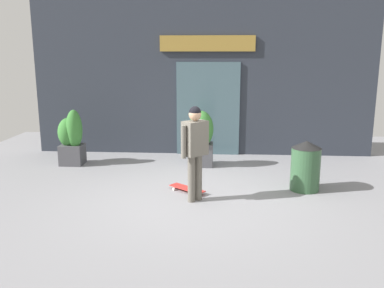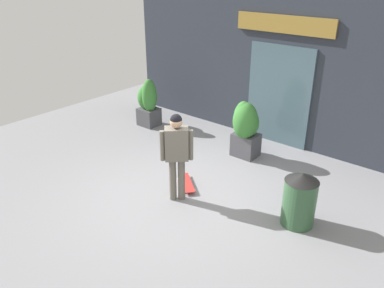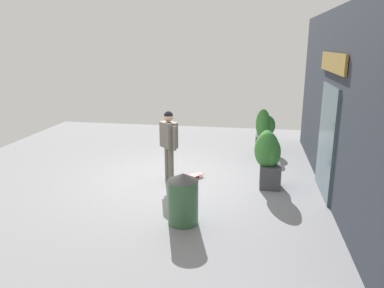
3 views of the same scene
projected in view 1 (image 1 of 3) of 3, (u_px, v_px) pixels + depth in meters
name	position (u px, v px, depth m)	size (l,w,h in m)	color
ground_plane	(193.00, 198.00, 7.39)	(12.00, 12.00, 0.00)	gray
building_facade	(203.00, 79.00, 10.38)	(8.60, 0.31, 3.89)	#2D333D
skateboarder	(195.00, 144.00, 7.06)	(0.48, 0.47, 1.68)	#666056
skateboard	(187.00, 189.00, 7.73)	(0.72, 0.63, 0.08)	red
planter_box_left	(201.00, 134.00, 9.34)	(0.57, 0.60, 1.32)	#47474C
planter_box_right	(71.00, 137.00, 9.53)	(0.59, 0.59, 1.30)	#47474C
trash_bin	(306.00, 166.00, 7.75)	(0.56, 0.56, 0.96)	#335938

